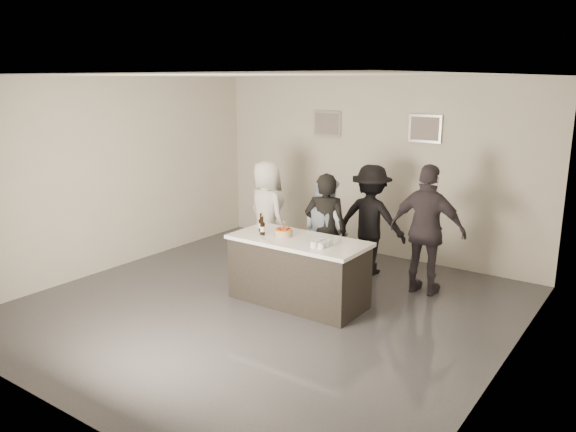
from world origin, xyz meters
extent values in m
plane|color=#3D3D42|center=(0.00, 0.00, 0.00)|extent=(6.00, 6.00, 0.00)
plane|color=white|center=(0.00, 0.00, 3.00)|extent=(6.00, 6.00, 0.00)
cube|color=beige|center=(0.00, 3.00, 1.50)|extent=(6.00, 0.04, 3.00)
cube|color=beige|center=(0.00, -3.00, 1.50)|extent=(6.00, 0.04, 3.00)
cube|color=beige|center=(-3.00, 0.00, 1.50)|extent=(0.04, 6.00, 3.00)
cube|color=beige|center=(3.00, 0.00, 1.50)|extent=(0.04, 6.00, 3.00)
cube|color=#B2B2B7|center=(-0.90, 2.97, 2.20)|extent=(0.54, 0.04, 0.44)
cube|color=#B2B2B7|center=(0.90, 2.97, 2.20)|extent=(0.54, 0.04, 0.44)
cube|color=white|center=(0.26, 0.38, 0.45)|extent=(1.86, 0.86, 0.90)
cylinder|color=orange|center=(0.01, 0.38, 0.94)|extent=(0.24, 0.24, 0.08)
cylinder|color=black|center=(-0.37, 0.38, 1.03)|extent=(0.07, 0.07, 0.26)
cylinder|color=black|center=(-0.25, 0.25, 1.03)|extent=(0.07, 0.07, 0.26)
cube|color=orange|center=(0.69, 0.28, 0.94)|extent=(0.19, 0.30, 0.08)
cube|color=pink|center=(-0.09, 0.09, 0.90)|extent=(0.24, 0.08, 0.01)
imported|color=black|center=(0.24, 1.09, 0.84)|extent=(0.72, 0.59, 1.68)
imported|color=#A5BCD8|center=(0.16, 1.23, 0.80)|extent=(0.96, 0.86, 1.61)
imported|color=white|center=(-1.09, 1.45, 0.85)|extent=(0.97, 0.80, 1.71)
imported|color=#322D35|center=(1.51, 1.71, 0.92)|extent=(1.09, 0.47, 1.84)
imported|color=black|center=(0.48, 2.03, 0.85)|extent=(1.17, 0.76, 1.70)
camera|label=1|loc=(4.26, -5.54, 2.96)|focal=35.00mm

